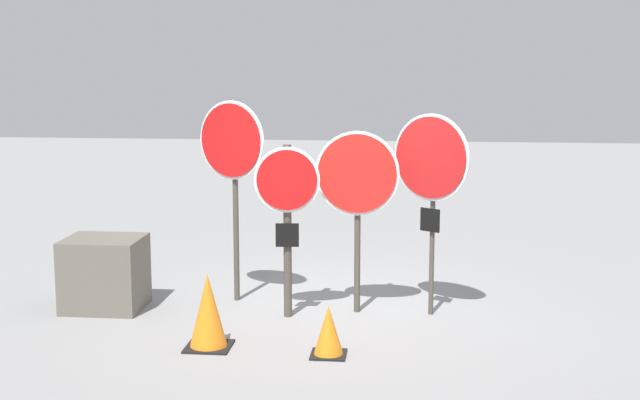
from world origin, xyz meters
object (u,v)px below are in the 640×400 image
at_px(traffic_cone_0, 329,331).
at_px(storage_crate, 105,273).
at_px(stop_sign_0, 232,154).
at_px(stop_sign_3, 431,168).
at_px(stop_sign_1, 287,203).
at_px(traffic_cone_1, 208,311).
at_px(stop_sign_2, 357,183).

distance_m(traffic_cone_0, storage_crate, 3.01).
distance_m(stop_sign_0, stop_sign_3, 2.29).
bearing_deg(traffic_cone_0, stop_sign_1, 115.14).
bearing_deg(storage_crate, stop_sign_1, -3.69).
bearing_deg(storage_crate, traffic_cone_1, -39.56).
relative_size(stop_sign_1, traffic_cone_0, 3.85).
xyz_separation_m(stop_sign_1, traffic_cone_1, (-0.64, -1.09, -0.92)).
bearing_deg(stop_sign_3, traffic_cone_1, -114.65).
xyz_separation_m(stop_sign_3, traffic_cone_0, (-0.98, -1.46, -1.41)).
distance_m(stop_sign_2, storage_crate, 3.05).
relative_size(stop_sign_3, traffic_cone_1, 3.00).
bearing_deg(stop_sign_1, traffic_cone_1, -125.99).
xyz_separation_m(stop_sign_2, traffic_cone_0, (-0.18, -1.46, -1.23)).
bearing_deg(stop_sign_0, stop_sign_1, -13.00).
xyz_separation_m(stop_sign_0, traffic_cone_0, (1.28, -1.80, -1.49)).
bearing_deg(stop_sign_0, stop_sign_2, 13.49).
bearing_deg(storage_crate, stop_sign_0, 18.13).
relative_size(stop_sign_0, storage_crate, 2.72).
relative_size(stop_sign_2, traffic_cone_0, 4.12).
height_order(stop_sign_3, traffic_cone_1, stop_sign_3).
height_order(stop_sign_1, traffic_cone_0, stop_sign_1).
height_order(traffic_cone_0, traffic_cone_1, traffic_cone_1).
distance_m(stop_sign_1, storage_crate, 2.30).
height_order(stop_sign_1, storage_crate, stop_sign_1).
bearing_deg(traffic_cone_1, stop_sign_0, 92.69).
bearing_deg(stop_sign_3, stop_sign_2, -146.29).
bearing_deg(storage_crate, traffic_cone_0, -26.52).
xyz_separation_m(stop_sign_1, traffic_cone_0, (0.56, -1.20, -1.04)).
relative_size(traffic_cone_0, traffic_cone_1, 0.67).
xyz_separation_m(stop_sign_1, stop_sign_3, (1.54, 0.25, 0.36)).
bearing_deg(traffic_cone_1, storage_crate, 140.44).
distance_m(stop_sign_0, traffic_cone_1, 2.17).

